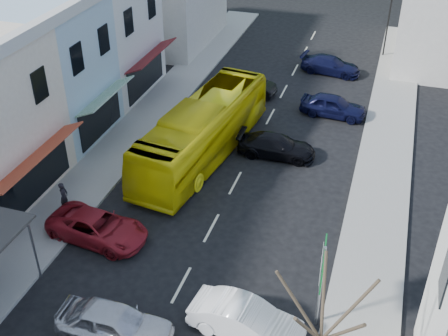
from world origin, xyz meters
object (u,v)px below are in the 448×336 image
Objects in this scene: car_silver at (115,325)px; traffic_signal at (388,25)px; direction_sign at (320,287)px; pedestrian_left at (64,195)px; car_red at (98,227)px; bus at (203,133)px; car_white at (246,321)px.

traffic_signal is at bearing -14.12° from car_silver.
car_silver is 1.11× the size of direction_sign.
traffic_signal reaches higher than car_silver.
traffic_signal is (13.53, 25.80, 1.60)m from pedestrian_left.
car_red is (-3.43, 5.02, 0.00)m from car_silver.
bus is 2.23× the size of traffic_signal.
direction_sign reaches higher than pedestrian_left.
car_red is 1.16× the size of direction_sign.
car_white is 30.70m from traffic_signal.
car_white is (5.84, -11.73, -0.85)m from bus.
pedestrian_left is (-2.56, 1.37, 0.30)m from car_red.
direction_sign is (10.57, -2.05, 1.28)m from car_red.
car_red is 29.36m from traffic_signal.
traffic_signal is (7.54, 32.19, 1.90)m from car_silver.
car_red is 10.85m from direction_sign.
bus is 13.13m from car_white.
bus is 2.52× the size of car_red.
direction_sign reaches higher than car_red.
direction_sign is 29.23m from traffic_signal.
car_red is (-8.08, 3.33, 0.00)m from car_white.
car_silver is at bearing -138.78° from car_red.
pedestrian_left reaches higher than car_red.
car_silver is at bearing -147.39° from pedestrian_left.
pedestrian_left reaches higher than car_white.
direction_sign is at bearing 108.26° from traffic_signal.
car_silver is at bearing 95.85° from traffic_signal.
bus is 2.64× the size of car_white.
car_white is 3.08m from direction_sign.
traffic_signal reaches higher than car_white.
car_silver is 0.96× the size of car_red.
bus is 6.82× the size of pedestrian_left.
pedestrian_left is (-10.64, 4.71, 0.30)m from car_white.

